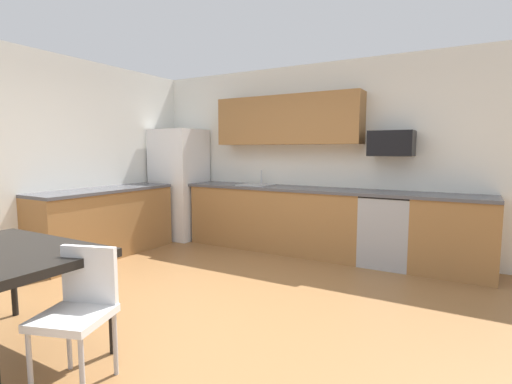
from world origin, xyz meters
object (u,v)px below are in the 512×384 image
Objects in this scene: refrigerator at (180,184)px; chair_near_table at (80,304)px; microwave at (391,143)px; oven_range at (387,230)px; dining_table at (2,258)px.

refrigerator is 4.11m from chair_near_table.
refrigerator is 3.34× the size of microwave.
oven_range is 0.65× the size of dining_table.
microwave reaches higher than dining_table.
oven_range is 1.69× the size of microwave.
microwave is 0.39× the size of dining_table.
oven_range is 1.07× the size of chair_near_table.
microwave is 3.97m from chair_near_table.
oven_range is at bearing 1.36° from refrigerator.
chair_near_table is (-1.17, -3.54, 0.05)m from oven_range.
refrigerator is at bearing -178.64° from oven_range.
dining_table is at bearing -175.05° from chair_near_table.
refrigerator is 1.98× the size of oven_range.
microwave is at bearing 90.00° from oven_range.
dining_table is at bearing -67.78° from refrigerator.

